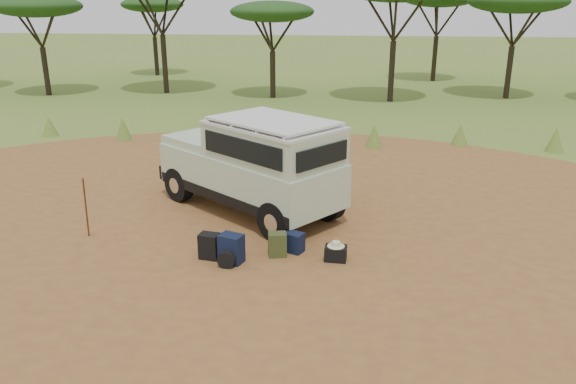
# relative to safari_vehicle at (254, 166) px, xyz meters

# --- Properties ---
(ground) EXTENTS (140.00, 140.00, 0.00)m
(ground) POSITION_rel_safari_vehicle_xyz_m (-0.01, -1.78, -1.14)
(ground) COLOR olive
(ground) RESTS_ON ground
(dirt_clearing) EXTENTS (23.00, 23.00, 0.01)m
(dirt_clearing) POSITION_rel_safari_vehicle_xyz_m (-0.01, -1.78, -1.13)
(dirt_clearing) COLOR brown
(dirt_clearing) RESTS_ON ground
(grass_fringe) EXTENTS (36.60, 1.60, 0.90)m
(grass_fringe) POSITION_rel_safari_vehicle_xyz_m (0.10, 6.89, -0.74)
(grass_fringe) COLOR olive
(grass_fringe) RESTS_ON ground
(safari_vehicle) EXTENTS (4.96, 4.44, 2.36)m
(safari_vehicle) POSITION_rel_safari_vehicle_xyz_m (0.00, 0.00, 0.00)
(safari_vehicle) COLOR #B2C5A8
(safari_vehicle) RESTS_ON ground
(walking_staff) EXTENTS (0.27, 0.42, 1.45)m
(walking_staff) POSITION_rel_safari_vehicle_xyz_m (-3.19, -2.11, -0.42)
(walking_staff) COLOR brown
(walking_staff) RESTS_ON ground
(backpack_black) EXTENTS (0.42, 0.34, 0.52)m
(backpack_black) POSITION_rel_safari_vehicle_xyz_m (-0.42, -2.67, -0.88)
(backpack_black) COLOR black
(backpack_black) RESTS_ON ground
(backpack_navy) EXTENTS (0.52, 0.45, 0.58)m
(backpack_navy) POSITION_rel_safari_vehicle_xyz_m (0.05, -2.79, -0.85)
(backpack_navy) COLOR #101A34
(backpack_navy) RESTS_ON ground
(backpack_olive) EXTENTS (0.40, 0.33, 0.50)m
(backpack_olive) POSITION_rel_safari_vehicle_xyz_m (0.90, -2.40, -0.89)
(backpack_olive) COLOR #414720
(backpack_olive) RESTS_ON ground
(duffel_navy) EXTENTS (0.45, 0.40, 0.42)m
(duffel_navy) POSITION_rel_safari_vehicle_xyz_m (1.20, -2.17, -0.93)
(duffel_navy) COLOR #101A34
(duffel_navy) RESTS_ON ground
(hard_case) EXTENTS (0.44, 0.32, 0.30)m
(hard_case) POSITION_rel_safari_vehicle_xyz_m (2.06, -2.46, -0.99)
(hard_case) COLOR black
(hard_case) RESTS_ON ground
(stuff_sack) EXTENTS (0.39, 0.39, 0.34)m
(stuff_sack) POSITION_rel_safari_vehicle_xyz_m (0.02, -2.94, -0.97)
(stuff_sack) COLOR black
(stuff_sack) RESTS_ON ground
(safari_hat) EXTENTS (0.34, 0.34, 0.10)m
(safari_hat) POSITION_rel_safari_vehicle_xyz_m (2.06, -2.46, -0.80)
(safari_hat) COLOR beige
(safari_hat) RESTS_ON hard_case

